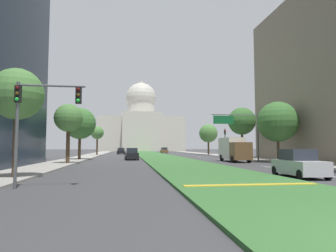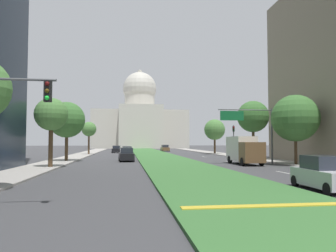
{
  "view_description": "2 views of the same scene",
  "coord_description": "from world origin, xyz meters",
  "px_view_note": "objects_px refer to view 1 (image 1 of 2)",
  "views": [
    {
      "loc": [
        -6.02,
        -4.69,
        2.03
      ],
      "look_at": [
        0.51,
        41.97,
        5.35
      ],
      "focal_mm": 31.03,
      "sensor_mm": 36.0,
      "label": 1
    },
    {
      "loc": [
        -5.39,
        -2.74,
        2.62
      ],
      "look_at": [
        2.56,
        57.87,
        5.6
      ],
      "focal_mm": 34.02,
      "sensor_mm": 36.0,
      "label": 2
    }
  ],
  "objects_px": {
    "box_truck_delivery": "(234,149)",
    "street_tree_right_distant": "(208,133)",
    "street_tree_left_near": "(17,95)",
    "sedan_very_far": "(164,150)",
    "sedan_far_horizon": "(121,151)",
    "street_tree_left_far": "(80,124)",
    "sedan_lead_stopped": "(299,164)",
    "traffic_light_far_right": "(225,139)",
    "traffic_light_near_left": "(35,111)",
    "capitol_building": "(141,127)",
    "street_tree_right_mid": "(278,122)",
    "overhead_guide_sign": "(240,127)",
    "sedan_midblock": "(132,154)",
    "sedan_distant": "(131,152)",
    "street_tree_left_mid": "(69,119)",
    "street_tree_left_distant": "(97,133)",
    "street_tree_right_far": "(242,121)"
  },
  "relations": [
    {
      "from": "street_tree_left_near",
      "to": "box_truck_delivery",
      "type": "distance_m",
      "value": 27.82
    },
    {
      "from": "street_tree_left_far",
      "to": "sedan_lead_stopped",
      "type": "xyz_separation_m",
      "value": [
        18.24,
        -26.42,
        -4.55
      ]
    },
    {
      "from": "capitol_building",
      "to": "street_tree_left_mid",
      "type": "xyz_separation_m",
      "value": [
        -12.75,
        -97.88,
        -5.45
      ]
    },
    {
      "from": "street_tree_right_far",
      "to": "sedan_far_horizon",
      "type": "xyz_separation_m",
      "value": [
        -20.12,
        31.89,
        -5.36
      ]
    },
    {
      "from": "street_tree_left_mid",
      "to": "street_tree_left_far",
      "type": "relative_size",
      "value": 0.89
    },
    {
      "from": "street_tree_left_mid",
      "to": "sedan_midblock",
      "type": "height_order",
      "value": "street_tree_left_mid"
    },
    {
      "from": "sedan_midblock",
      "to": "sedan_distant",
      "type": "height_order",
      "value": "sedan_midblock"
    },
    {
      "from": "street_tree_right_far",
      "to": "sedan_far_horizon",
      "type": "relative_size",
      "value": 1.82
    },
    {
      "from": "street_tree_left_near",
      "to": "sedan_very_far",
      "type": "distance_m",
      "value": 69.84
    },
    {
      "from": "overhead_guide_sign",
      "to": "capitol_building",
      "type": "bearing_deg",
      "value": 95.45
    },
    {
      "from": "street_tree_left_near",
      "to": "sedan_distant",
      "type": "bearing_deg",
      "value": 79.77
    },
    {
      "from": "traffic_light_near_left",
      "to": "street_tree_left_far",
      "type": "relative_size",
      "value": 0.67
    },
    {
      "from": "capitol_building",
      "to": "sedan_lead_stopped",
      "type": "height_order",
      "value": "capitol_building"
    },
    {
      "from": "street_tree_left_distant",
      "to": "street_tree_right_distant",
      "type": "bearing_deg",
      "value": 0.19
    },
    {
      "from": "street_tree_right_mid",
      "to": "capitol_building",
      "type": "bearing_deg",
      "value": 97.58
    },
    {
      "from": "street_tree_right_mid",
      "to": "box_truck_delivery",
      "type": "height_order",
      "value": "street_tree_right_mid"
    },
    {
      "from": "capitol_building",
      "to": "sedan_far_horizon",
      "type": "relative_size",
      "value": 8.03
    },
    {
      "from": "traffic_light_far_right",
      "to": "sedan_lead_stopped",
      "type": "bearing_deg",
      "value": -100.79
    },
    {
      "from": "traffic_light_far_right",
      "to": "street_tree_right_distant",
      "type": "relative_size",
      "value": 0.72
    },
    {
      "from": "sedan_lead_stopped",
      "to": "street_tree_left_near",
      "type": "bearing_deg",
      "value": 176.32
    },
    {
      "from": "traffic_light_near_left",
      "to": "street_tree_left_distant",
      "type": "xyz_separation_m",
      "value": [
        -2.15,
        50.8,
        1.19
      ]
    },
    {
      "from": "sedan_midblock",
      "to": "street_tree_right_mid",
      "type": "bearing_deg",
      "value": -28.28
    },
    {
      "from": "traffic_light_far_right",
      "to": "sedan_midblock",
      "type": "relative_size",
      "value": 1.09
    },
    {
      "from": "traffic_light_far_right",
      "to": "sedan_very_far",
      "type": "xyz_separation_m",
      "value": [
        -6.46,
        36.27,
        -2.5
      ]
    },
    {
      "from": "street_tree_right_distant",
      "to": "box_truck_delivery",
      "type": "relative_size",
      "value": 1.13
    },
    {
      "from": "overhead_guide_sign",
      "to": "sedan_lead_stopped",
      "type": "xyz_separation_m",
      "value": [
        -3.86,
        -19.44,
        -3.83
      ]
    },
    {
      "from": "overhead_guide_sign",
      "to": "street_tree_left_far",
      "type": "relative_size",
      "value": 0.85
    },
    {
      "from": "sedan_far_horizon",
      "to": "street_tree_left_far",
      "type": "bearing_deg",
      "value": -99.42
    },
    {
      "from": "street_tree_right_mid",
      "to": "sedan_very_far",
      "type": "height_order",
      "value": "street_tree_right_mid"
    },
    {
      "from": "street_tree_left_distant",
      "to": "sedan_far_horizon",
      "type": "distance_m",
      "value": 13.13
    },
    {
      "from": "street_tree_left_near",
      "to": "sedan_lead_stopped",
      "type": "distance_m",
      "value": 18.65
    },
    {
      "from": "street_tree_right_mid",
      "to": "sedan_lead_stopped",
      "type": "relative_size",
      "value": 1.78
    },
    {
      "from": "traffic_light_near_left",
      "to": "street_tree_left_near",
      "type": "xyz_separation_m",
      "value": [
        -2.36,
        4.13,
        1.46
      ]
    },
    {
      "from": "street_tree_left_mid",
      "to": "street_tree_left_far",
      "type": "bearing_deg",
      "value": 91.63
    },
    {
      "from": "sedan_lead_stopped",
      "to": "sedan_distant",
      "type": "height_order",
      "value": "sedan_lead_stopped"
    },
    {
      "from": "traffic_light_far_right",
      "to": "street_tree_right_far",
      "type": "xyz_separation_m",
      "value": [
        1.16,
        -5.0,
        2.83
      ]
    },
    {
      "from": "street_tree_left_distant",
      "to": "sedan_very_far",
      "type": "distance_m",
      "value": 27.49
    },
    {
      "from": "street_tree_left_near",
      "to": "sedan_far_horizon",
      "type": "xyz_separation_m",
      "value": [
        5.28,
        58.02,
        -4.48
      ]
    },
    {
      "from": "traffic_light_far_right",
      "to": "sedan_distant",
      "type": "xyz_separation_m",
      "value": [
        -16.62,
        11.1,
        -2.5
      ]
    },
    {
      "from": "traffic_light_near_left",
      "to": "street_tree_left_near",
      "type": "relative_size",
      "value": 0.75
    },
    {
      "from": "capitol_building",
      "to": "traffic_light_near_left",
      "type": "height_order",
      "value": "capitol_building"
    },
    {
      "from": "box_truck_delivery",
      "to": "street_tree_right_distant",
      "type": "bearing_deg",
      "value": 80.72
    },
    {
      "from": "traffic_light_near_left",
      "to": "overhead_guide_sign",
      "type": "distance_m",
      "value": 29.77
    },
    {
      "from": "street_tree_left_near",
      "to": "sedan_very_far",
      "type": "bearing_deg",
      "value": 75.22
    },
    {
      "from": "street_tree_right_mid",
      "to": "street_tree_right_distant",
      "type": "relative_size",
      "value": 1.07
    },
    {
      "from": "sedan_distant",
      "to": "sedan_lead_stopped",
      "type": "bearing_deg",
      "value": -76.44
    },
    {
      "from": "capitol_building",
      "to": "box_truck_delivery",
      "type": "height_order",
      "value": "capitol_building"
    },
    {
      "from": "street_tree_left_mid",
      "to": "street_tree_left_distant",
      "type": "distance_m",
      "value": 31.31
    },
    {
      "from": "capitol_building",
      "to": "sedan_very_far",
      "type": "bearing_deg",
      "value": -83.9
    },
    {
      "from": "street_tree_right_distant",
      "to": "sedan_lead_stopped",
      "type": "relative_size",
      "value": 1.66
    }
  ]
}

